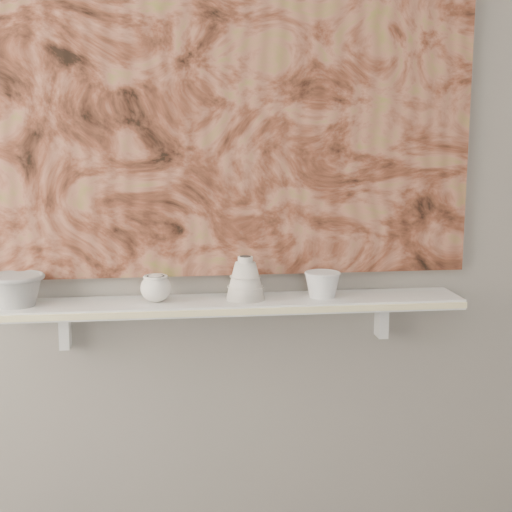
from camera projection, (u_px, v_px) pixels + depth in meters
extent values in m
plane|color=gray|center=(225.00, 156.00, 2.14)|extent=(3.60, 0.00, 3.60)
cube|color=white|center=(229.00, 304.00, 2.12)|extent=(1.40, 0.18, 0.03)
cube|color=beige|center=(232.00, 312.00, 2.03)|extent=(1.40, 0.01, 0.02)
cube|color=white|center=(65.00, 328.00, 2.14)|extent=(0.03, 0.06, 0.12)
cube|color=white|center=(382.00, 318.00, 2.26)|extent=(0.03, 0.06, 0.12)
cube|color=brown|center=(225.00, 91.00, 2.09)|extent=(1.50, 0.02, 1.10)
cube|color=black|center=(372.00, 195.00, 2.19)|extent=(0.09, 0.00, 0.08)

